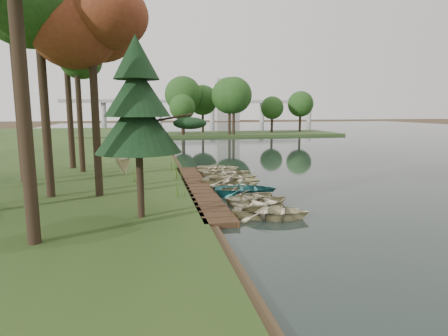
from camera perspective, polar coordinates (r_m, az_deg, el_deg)
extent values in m
plane|color=#3D2F1D|center=(24.40, -0.24, -3.34)|extent=(300.00, 300.00, 0.00)
cube|color=black|center=(55.78, 26.98, 2.68)|extent=(130.00, 200.00, 0.05)
cube|color=#3A2616|center=(24.11, -3.97, -3.14)|extent=(1.60, 16.00, 0.30)
cube|color=#2E441E|center=(74.63, -1.76, 5.17)|extent=(50.00, 14.00, 0.45)
cylinder|color=black|center=(74.18, -19.96, 6.64)|extent=(0.50, 0.50, 4.80)
sphere|color=#224718|center=(74.15, -20.11, 9.42)|extent=(5.60, 5.60, 5.60)
cylinder|color=black|center=(73.52, -14.78, 6.87)|extent=(0.50, 0.50, 4.80)
sphere|color=#224718|center=(73.49, -14.89, 9.67)|extent=(5.60, 5.60, 5.60)
cylinder|color=black|center=(73.46, -9.54, 7.04)|extent=(0.50, 0.50, 4.80)
sphere|color=#224718|center=(73.43, -9.62, 9.84)|extent=(5.60, 5.60, 5.60)
cylinder|color=black|center=(74.00, -4.34, 7.15)|extent=(0.50, 0.50, 4.80)
sphere|color=#224718|center=(73.98, -4.37, 9.93)|extent=(5.60, 5.60, 5.60)
cylinder|color=black|center=(75.14, 0.75, 7.20)|extent=(0.50, 0.50, 4.80)
sphere|color=#224718|center=(75.11, 0.76, 9.94)|extent=(5.60, 5.60, 5.60)
cylinder|color=black|center=(76.83, 5.65, 7.20)|extent=(0.50, 0.50, 4.80)
sphere|color=#224718|center=(76.81, 5.69, 9.88)|extent=(5.60, 5.60, 5.60)
cylinder|color=black|center=(79.06, 10.31, 7.15)|extent=(0.50, 0.50, 4.80)
sphere|color=#224718|center=(79.03, 10.38, 9.75)|extent=(5.60, 5.60, 5.60)
cube|color=#A5A5A0|center=(144.15, -5.81, 10.07)|extent=(90.00, 4.00, 1.20)
cylinder|color=#A5A5A0|center=(144.19, -17.85, 8.09)|extent=(1.80, 1.80, 8.00)
cylinder|color=#A5A5A0|center=(143.45, -9.80, 8.39)|extent=(1.80, 1.80, 8.00)
cylinder|color=#A5A5A0|center=(145.49, -1.82, 8.52)|extent=(1.80, 1.80, 8.00)
cylinder|color=#A5A5A0|center=(150.18, 5.81, 8.49)|extent=(1.80, 1.80, 8.00)
cylinder|color=#A5A5A0|center=(157.29, 12.85, 8.34)|extent=(1.80, 1.80, 8.00)
cube|color=#A5A5A0|center=(167.06, 0.42, 10.30)|extent=(10.00, 8.00, 18.00)
cube|color=#A5A5A0|center=(168.37, -11.83, 9.08)|extent=(8.00, 8.00, 12.00)
imported|color=#C7BC90|center=(18.17, 7.13, -6.35)|extent=(4.37, 3.80, 0.76)
imported|color=#C7BC90|center=(19.87, 5.99, -5.04)|extent=(4.21, 3.69, 0.72)
imported|color=#C7BC90|center=(21.12, 4.35, -4.25)|extent=(3.87, 3.41, 0.66)
imported|color=teal|center=(22.80, 3.31, -3.09)|extent=(4.21, 3.32, 0.79)
imported|color=#C7BC90|center=(24.10, 1.91, -2.54)|extent=(3.86, 3.20, 0.69)
imported|color=#C7BC90|center=(25.41, 1.08, -1.77)|extent=(4.73, 4.05, 0.83)
imported|color=#C7BC90|center=(26.84, 1.40, -1.28)|extent=(3.68, 2.65, 0.75)
imported|color=#C7BC90|center=(28.70, 0.46, -0.57)|extent=(3.95, 2.94, 0.78)
imported|color=#C7BC90|center=(30.06, -0.92, -0.23)|extent=(3.73, 3.01, 0.69)
imported|color=#C7BC90|center=(31.26, -0.96, 0.18)|extent=(4.14, 3.44, 0.74)
imported|color=#C7BC90|center=(29.35, -14.98, -0.23)|extent=(4.24, 3.85, 0.72)
cylinder|color=black|center=(15.01, -28.44, 10.80)|extent=(0.47, 0.47, 11.33)
cylinder|color=black|center=(22.85, -25.73, 9.40)|extent=(0.46, 0.46, 10.85)
cylinder|color=black|center=(22.14, -19.04, 8.18)|extent=(0.43, 0.43, 9.57)
ellipsoid|color=maroon|center=(22.62, -19.70, 20.36)|extent=(4.32, 4.32, 3.67)
cylinder|color=black|center=(27.10, -28.13, 10.61)|extent=(0.49, 0.49, 12.33)
cylinder|color=black|center=(31.25, -21.13, 7.56)|extent=(0.42, 0.42, 8.91)
ellipsoid|color=#224718|center=(31.50, -21.61, 15.68)|extent=(3.95, 3.95, 3.36)
cylinder|color=black|center=(28.78, -28.98, 10.36)|extent=(0.49, 0.49, 12.31)
cylinder|color=black|center=(33.63, -22.59, 10.09)|extent=(0.48, 0.48, 11.90)
ellipsoid|color=#224718|center=(34.33, -23.23, 20.04)|extent=(5.12, 5.12, 4.35)
cylinder|color=black|center=(17.37, -12.66, -1.76)|extent=(0.32, 0.32, 3.48)
cone|color=black|center=(17.08, -12.96, 6.64)|extent=(3.80, 3.80, 2.60)
cone|color=black|center=(17.09, -13.13, 11.42)|extent=(2.90, 2.90, 2.25)
cone|color=black|center=(17.22, -13.30, 16.16)|extent=(2.00, 2.00, 1.90)
cone|color=#3F661E|center=(21.52, -6.78, -3.06)|extent=(0.60, 0.60, 0.88)
cone|color=#3F661E|center=(26.34, -13.29, -0.87)|extent=(0.60, 0.60, 1.02)
cone|color=#3F661E|center=(26.90, -7.01, -0.65)|extent=(0.60, 0.60, 0.87)
cone|color=#3F661E|center=(30.38, -7.52, 0.64)|extent=(0.60, 0.60, 1.07)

